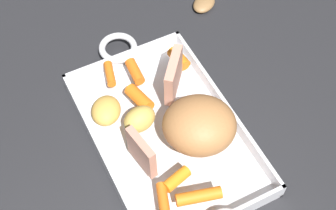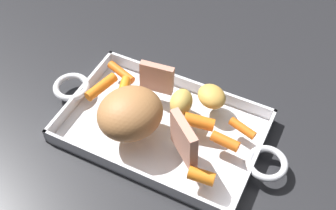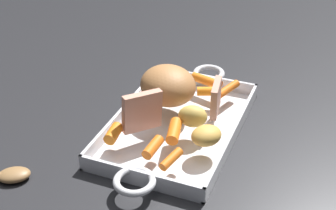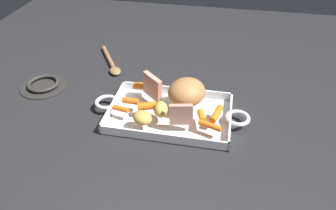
# 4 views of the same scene
# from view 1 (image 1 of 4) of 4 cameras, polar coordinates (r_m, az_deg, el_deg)

# --- Properties ---
(ground_plane) EXTENTS (1.95, 1.95, 0.00)m
(ground_plane) POSITION_cam_1_polar(r_m,az_deg,el_deg) (0.88, -0.23, -3.62)
(ground_plane) COLOR #232326
(roasting_dish) EXTENTS (0.48, 0.24, 0.03)m
(roasting_dish) POSITION_cam_1_polar(r_m,az_deg,el_deg) (0.88, -0.23, -3.29)
(roasting_dish) COLOR silver
(roasting_dish) RESTS_ON ground_plane
(pork_roast) EXTENTS (0.15, 0.16, 0.08)m
(pork_roast) POSITION_cam_1_polar(r_m,az_deg,el_deg) (0.81, 3.56, -2.28)
(pork_roast) COLOR #AB7141
(pork_roast) RESTS_ON roasting_dish
(roast_slice_thick) EXTENTS (0.07, 0.02, 0.07)m
(roast_slice_thick) POSITION_cam_1_polar(r_m,az_deg,el_deg) (0.79, -2.99, -5.35)
(roast_slice_thick) COLOR tan
(roast_slice_thick) RESTS_ON roasting_dish
(roast_slice_outer) EXTENTS (0.07, 0.06, 0.08)m
(roast_slice_outer) POSITION_cam_1_polar(r_m,az_deg,el_deg) (0.87, 0.62, 3.34)
(roast_slice_outer) COLOR tan
(roast_slice_outer) RESTS_ON roasting_dish
(baby_carrot_long) EXTENTS (0.03, 0.05, 0.02)m
(baby_carrot_long) POSITION_cam_1_polar(r_m,az_deg,el_deg) (0.80, 0.97, -8.34)
(baby_carrot_long) COLOR orange
(baby_carrot_long) RESTS_ON roasting_dish
(baby_carrot_southwest) EXTENTS (0.04, 0.07, 0.02)m
(baby_carrot_southwest) POSITION_cam_1_polar(r_m,az_deg,el_deg) (0.79, 3.48, -10.23)
(baby_carrot_southwest) COLOR orange
(baby_carrot_southwest) RESTS_ON roasting_dish
(baby_carrot_center_left) EXTENTS (0.06, 0.03, 0.02)m
(baby_carrot_center_left) POSITION_cam_1_polar(r_m,az_deg,el_deg) (0.92, -6.58, 3.51)
(baby_carrot_center_left) COLOR orange
(baby_carrot_center_left) RESTS_ON roasting_dish
(baby_carrot_northwest) EXTENTS (0.06, 0.04, 0.03)m
(baby_carrot_northwest) POSITION_cam_1_polar(r_m,az_deg,el_deg) (0.88, -3.24, 0.78)
(baby_carrot_northwest) COLOR orange
(baby_carrot_northwest) RESTS_ON roasting_dish
(baby_carrot_southeast) EXTENTS (0.07, 0.04, 0.02)m
(baby_carrot_southeast) POSITION_cam_1_polar(r_m,az_deg,el_deg) (0.78, -0.48, -11.05)
(baby_carrot_southeast) COLOR orange
(baby_carrot_southeast) RESTS_ON roasting_dish
(baby_carrot_short) EXTENTS (0.05, 0.02, 0.02)m
(baby_carrot_short) POSITION_cam_1_polar(r_m,az_deg,el_deg) (0.91, -3.74, 3.78)
(baby_carrot_short) COLOR orange
(baby_carrot_short) RESTS_ON roasting_dish
(baby_carrot_northeast) EXTENTS (0.05, 0.03, 0.02)m
(baby_carrot_northeast) POSITION_cam_1_polar(r_m,az_deg,el_deg) (0.93, 1.21, 5.28)
(baby_carrot_northeast) COLOR orange
(baby_carrot_northeast) RESTS_ON roasting_dish
(potato_corner) EXTENTS (0.08, 0.07, 0.03)m
(potato_corner) POSITION_cam_1_polar(r_m,az_deg,el_deg) (0.86, -6.99, -0.64)
(potato_corner) COLOR gold
(potato_corner) RESTS_ON roasting_dish
(potato_golden_small) EXTENTS (0.05, 0.06, 0.04)m
(potato_golden_small) POSITION_cam_1_polar(r_m,az_deg,el_deg) (0.84, -3.23, -1.61)
(potato_golden_small) COLOR gold
(potato_golden_small) RESTS_ON roasting_dish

